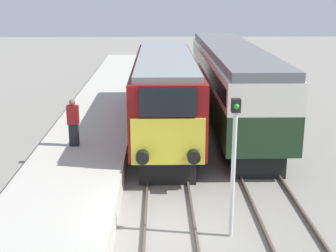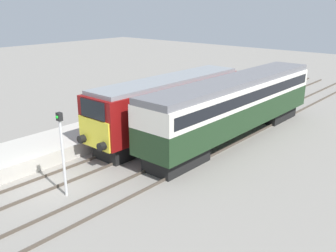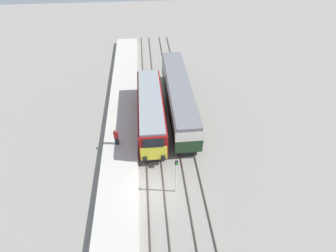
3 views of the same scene
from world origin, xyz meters
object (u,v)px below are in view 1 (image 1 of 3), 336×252
(locomotive, at_px, (165,93))
(person_on_platform, at_px, (73,123))
(passenger_carriage, at_px, (231,78))
(signal_post, at_px, (234,157))

(locomotive, distance_m, person_on_platform, 5.04)
(passenger_carriage, height_order, signal_post, passenger_carriage)
(locomotive, bearing_deg, person_on_platform, -136.11)
(locomotive, relative_size, signal_post, 3.21)
(person_on_platform, height_order, signal_post, signal_post)
(signal_post, bearing_deg, person_on_platform, 132.83)
(person_on_platform, relative_size, signal_post, 0.47)
(locomotive, height_order, person_on_platform, locomotive)
(person_on_platform, bearing_deg, passenger_carriage, 40.36)
(passenger_carriage, bearing_deg, person_on_platform, -139.64)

